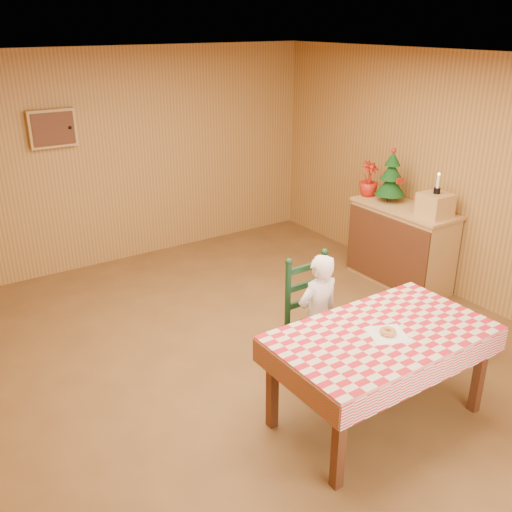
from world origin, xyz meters
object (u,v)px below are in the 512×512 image
Objects in this scene: shelf_unit at (401,245)px; crate at (435,205)px; dining_table at (382,341)px; ladder_chair at (313,320)px; seated_child at (318,316)px; christmas_tree at (391,177)px; storage_bin at (460,332)px.

crate is (0.01, -0.40, 0.59)m from shelf_unit.
dining_table is 5.52× the size of crate.
seated_child reaches higher than ladder_chair.
ladder_chair is at bearing -151.04° from christmas_tree.
crate is (2.01, 0.46, 0.55)m from ladder_chair.
christmas_tree reaches higher than crate.
seated_child is at bearing -90.00° from ladder_chair.
crate is at bearing -90.00° from christmas_tree.
christmas_tree reaches higher than storage_bin.
storage_bin is at bearing -114.64° from shelf_unit.
shelf_unit is at bearing 23.33° from ladder_chair.
crate is at bearing -88.77° from shelf_unit.
seated_child is at bearing -155.31° from shelf_unit.
storage_bin is (1.38, -0.44, -0.39)m from seated_child.
christmas_tree is at bearing 90.00° from crate.
dining_table is at bearing -140.51° from shelf_unit.
seated_child reaches higher than storage_bin.
ladder_chair is 0.08m from seated_child.
christmas_tree is 2.02m from storage_bin.
ladder_chair is at bearing -156.67° from shelf_unit.
christmas_tree is (-0.00, 0.65, 0.16)m from crate.
dining_table is at bearing 90.00° from seated_child.
storage_bin is (1.38, -0.50, -0.33)m from ladder_chair.
ladder_chair reaches higher than dining_table.
shelf_unit is 1.53m from storage_bin.
dining_table is 1.47× the size of seated_child.
seated_child is (-0.00, 0.73, -0.13)m from dining_table.
christmas_tree is at bearing -149.81° from seated_child.
shelf_unit reaches higher than dining_table.
seated_child is at bearing -149.81° from christmas_tree.
ladder_chair is 3.60× the size of crate.
seated_child is 3.25× the size of storage_bin.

